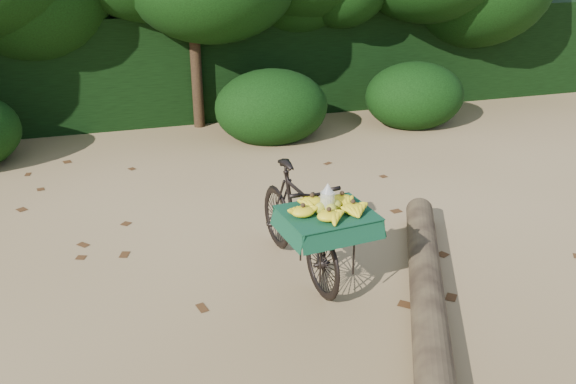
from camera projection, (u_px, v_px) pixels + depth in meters
name	position (u px, v px, depth m)	size (l,w,h in m)	color
ground	(242.00, 291.00, 5.56)	(80.00, 80.00, 0.00)	tan
vendor_bicycle	(299.00, 221.00, 5.69)	(0.80, 1.82, 1.04)	black
fallen_log	(429.00, 311.00, 5.01)	(0.29, 0.29, 4.06)	brown
hedge_backdrop	(159.00, 64.00, 10.76)	(26.00, 1.80, 1.80)	black
tree_row	(116.00, 5.00, 9.45)	(14.50, 2.00, 4.00)	black
bush_clumps	(209.00, 116.00, 9.31)	(8.80, 1.70, 0.90)	black
leaf_litter	(227.00, 257.00, 6.13)	(7.00, 7.30, 0.01)	#472913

